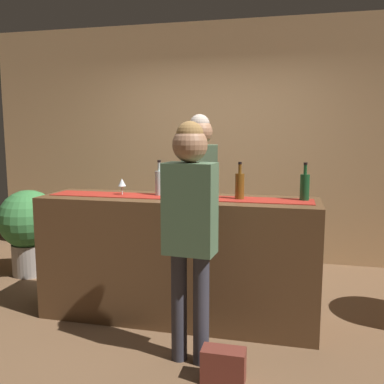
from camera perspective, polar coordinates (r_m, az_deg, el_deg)
The scene contains 14 objects.
ground_plane at distance 3.82m, azimuth -1.92°, elevation -16.47°, with size 10.00×10.00×0.00m, color brown.
back_wall at distance 5.33m, azimuth 3.42°, elevation 6.66°, with size 6.00×0.12×2.90m, color tan.
bar_counter at distance 3.63m, azimuth -1.96°, elevation -8.93°, with size 2.31×0.60×1.05m, color #543821.
counter_runner_cloth at distance 3.51m, azimuth -2.00°, elevation -0.69°, with size 2.20×0.28×0.01m, color maroon.
wine_bottle_clear at distance 3.60m, azimuth -4.41°, elevation 1.30°, with size 0.07×0.07×0.30m.
wine_bottle_green at distance 3.44m, azimuth 14.93°, elevation 0.72°, with size 0.07×0.07×0.30m.
wine_bottle_amber at distance 3.41m, azimuth 6.44°, elevation 0.88°, with size 0.07×0.07×0.30m.
wine_glass_near_customer at distance 3.48m, azimuth 1.16°, elevation 0.96°, with size 0.07×0.07×0.14m.
wine_glass_mid_counter at distance 3.67m, azimuth -9.41°, elevation 1.21°, with size 0.07×0.07×0.14m.
wine_glass_far_end at distance 3.47m, azimuth -1.98°, elevation 0.93°, with size 0.07×0.07×0.14m.
bartender at distance 4.05m, azimuth 1.01°, elevation 1.08°, with size 0.37×0.26×1.75m.
customer_sipping at distance 2.82m, azimuth -0.28°, elevation -3.49°, with size 0.36×0.23×1.66m.
potted_plant_tall at distance 5.04m, azimuth -21.08°, elevation -4.28°, with size 0.65×0.65×0.95m.
handbag at distance 2.93m, azimuth 4.25°, elevation -22.25°, with size 0.28×0.14×0.22m, color brown.
Camera 1 is at (0.92, -3.34, 1.59)m, focal length 39.61 mm.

